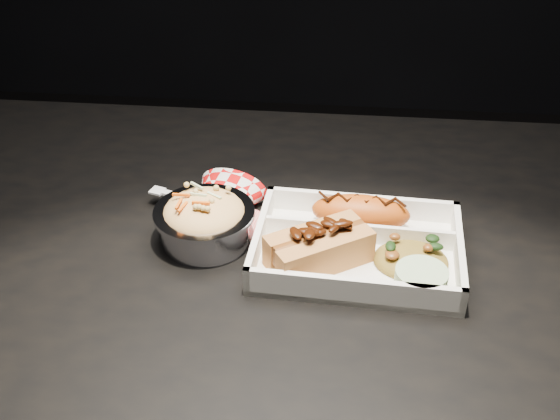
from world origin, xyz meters
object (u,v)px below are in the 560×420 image
object	(u,v)px
food_tray	(357,251)
foil_coleslaw_cup	(205,219)
fried_pastry	(361,212)
hotdog	(319,246)
dining_table	(319,312)
napkin_fork	(217,207)

from	to	relation	value
food_tray	foil_coleslaw_cup	xyz separation A→B (m)	(-0.19, 0.02, 0.02)
fried_pastry	hotdog	xyz separation A→B (m)	(-0.05, -0.08, 0.00)
fried_pastry	food_tray	bearing A→B (deg)	-93.05
food_tray	hotdog	world-z (taller)	hotdog
fried_pastry	dining_table	bearing A→B (deg)	-127.94
fried_pastry	hotdog	size ratio (longest dim) A/B	0.94
dining_table	food_tray	distance (m)	0.11
dining_table	fried_pastry	xyz separation A→B (m)	(0.05, 0.06, 0.12)
dining_table	napkin_fork	distance (m)	0.19
dining_table	hotdog	distance (m)	0.13
dining_table	fried_pastry	size ratio (longest dim) A/B	9.51
foil_coleslaw_cup	food_tray	bearing A→B (deg)	-4.97
dining_table	food_tray	xyz separation A→B (m)	(0.04, 0.00, 0.10)
fried_pastry	napkin_fork	distance (m)	0.19
hotdog	napkin_fork	size ratio (longest dim) A/B	0.76
food_tray	hotdog	xyz separation A→B (m)	(-0.05, -0.02, 0.02)
hotdog	foil_coleslaw_cup	world-z (taller)	foil_coleslaw_cup
foil_coleslaw_cup	napkin_fork	size ratio (longest dim) A/B	0.71
fried_pastry	foil_coleslaw_cup	xyz separation A→B (m)	(-0.20, -0.04, 0.00)
hotdog	foil_coleslaw_cup	distance (m)	0.15
hotdog	foil_coleslaw_cup	xyz separation A→B (m)	(-0.15, 0.04, 0.00)
dining_table	food_tray	world-z (taller)	food_tray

